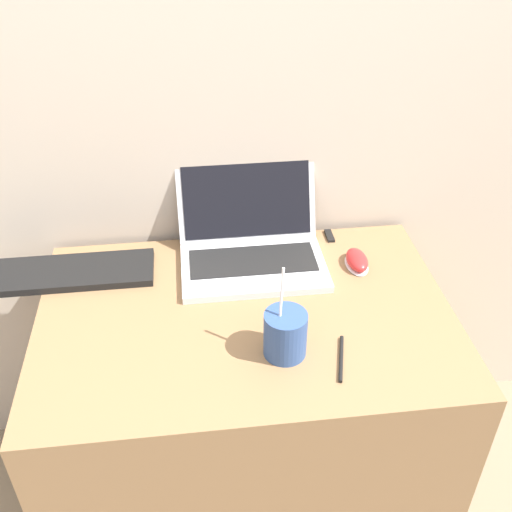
# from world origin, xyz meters

# --- Properties ---
(wall_back) EXTENTS (7.00, 0.04, 2.50)m
(wall_back) POSITION_xyz_m (0.00, 0.73, 1.25)
(wall_back) COLOR beige
(wall_back) RESTS_ON ground_plane
(desk) EXTENTS (1.03, 0.69, 0.78)m
(desk) POSITION_xyz_m (0.00, 0.35, 0.39)
(desk) COLOR #936D47
(desk) RESTS_ON ground_plane
(laptop) EXTENTS (0.39, 0.34, 0.24)m
(laptop) POSITION_xyz_m (0.04, 0.58, 0.83)
(laptop) COLOR silver
(laptop) RESTS_ON desk
(drink_cup) EXTENTS (0.10, 0.10, 0.22)m
(drink_cup) POSITION_xyz_m (0.07, 0.20, 0.83)
(drink_cup) COLOR #33518C
(drink_cup) RESTS_ON desk
(computer_mouse) EXTENTS (0.06, 0.11, 0.04)m
(computer_mouse) POSITION_xyz_m (0.32, 0.51, 0.79)
(computer_mouse) COLOR white
(computer_mouse) RESTS_ON desk
(external_keyboard) EXTENTS (0.42, 0.15, 0.02)m
(external_keyboard) POSITION_xyz_m (-0.44, 0.56, 0.79)
(external_keyboard) COLOR black
(external_keyboard) RESTS_ON desk
(usb_stick) EXTENTS (0.02, 0.06, 0.01)m
(usb_stick) POSITION_xyz_m (0.28, 0.65, 0.78)
(usb_stick) COLOR black
(usb_stick) RESTS_ON desk
(pen) EXTENTS (0.05, 0.14, 0.01)m
(pen) POSITION_xyz_m (0.20, 0.16, 0.78)
(pen) COLOR black
(pen) RESTS_ON desk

